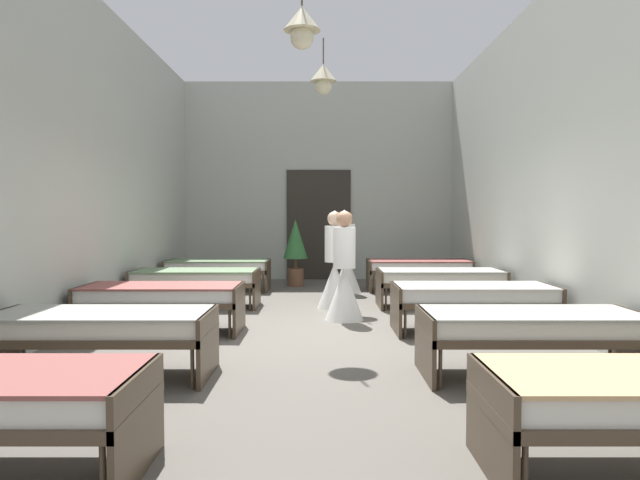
{
  "coord_description": "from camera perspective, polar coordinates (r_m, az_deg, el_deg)",
  "views": [
    {
      "loc": [
        0.03,
        -6.81,
        1.41
      ],
      "look_at": [
        0.0,
        -0.43,
        1.13
      ],
      "focal_mm": 31.98,
      "sensor_mm": 36.0,
      "label": 1
    }
  ],
  "objects": [
    {
      "name": "nurse_mid_aisle",
      "position": [
        7.68,
        2.71,
        -4.1
      ],
      "size": [
        0.52,
        0.52,
        1.49
      ],
      "rotation": [
        0.0,
        0.0,
        4.22
      ],
      "color": "white",
      "rests_on": "ground"
    },
    {
      "name": "nurse_near_aisle",
      "position": [
        10.38,
        2.98,
        -2.38
      ],
      "size": [
        0.52,
        0.52,
        1.49
      ],
      "rotation": [
        0.0,
        0.0,
        0.17
      ],
      "color": "white",
      "rests_on": "ground"
    },
    {
      "name": "bed_left_row_1",
      "position": [
        5.36,
        -20.77,
        -8.13
      ],
      "size": [
        1.9,
        0.84,
        0.57
      ],
      "color": "#473828",
      "rests_on": "ground"
    },
    {
      "name": "bed_right_row_1",
      "position": [
        5.34,
        20.69,
        -8.17
      ],
      "size": [
        1.9,
        0.84,
        0.57
      ],
      "color": "#473828",
      "rests_on": "ground"
    },
    {
      "name": "bed_left_row_4",
      "position": [
        10.83,
        -9.87,
        -2.69
      ],
      "size": [
        1.9,
        0.84,
        0.57
      ],
      "color": "#473828",
      "rests_on": "ground"
    },
    {
      "name": "bed_right_row_4",
      "position": [
        10.82,
        10.09,
        -2.7
      ],
      "size": [
        1.9,
        0.84,
        0.57
      ],
      "color": "#473828",
      "rests_on": "ground"
    },
    {
      "name": "potted_plant",
      "position": [
        11.34,
        -2.21,
        -0.52
      ],
      "size": [
        0.49,
        0.49,
        1.33
      ],
      "color": "brown",
      "rests_on": "ground"
    },
    {
      "name": "bed_right_row_3",
      "position": [
        8.96,
        12.17,
        -3.79
      ],
      "size": [
        1.9,
        0.84,
        0.57
      ],
      "color": "#473828",
      "rests_on": "ground"
    },
    {
      "name": "bed_left_row_2",
      "position": [
        7.14,
        -15.27,
        -5.42
      ],
      "size": [
        1.9,
        0.84,
        0.57
      ],
      "color": "#473828",
      "rests_on": "ground"
    },
    {
      "name": "ground_plane",
      "position": [
        6.97,
        0.02,
        -9.61
      ],
      "size": [
        6.45,
        12.02,
        0.1
      ],
      "primitive_type": "cube",
      "color": "#59544C"
    },
    {
      "name": "bed_left_row_3",
      "position": [
        8.97,
        -12.01,
        -3.78
      ],
      "size": [
        1.9,
        0.84,
        0.57
      ],
      "color": "#473828",
      "rests_on": "ground"
    },
    {
      "name": "nurse_far_aisle",
      "position": [
        8.68,
        1.73,
        -3.34
      ],
      "size": [
        0.52,
        0.52,
        1.49
      ],
      "rotation": [
        0.0,
        0.0,
        0.38
      ],
      "color": "white",
      "rests_on": "ground"
    },
    {
      "name": "bed_right_row_2",
      "position": [
        7.12,
        15.33,
        -5.44
      ],
      "size": [
        1.9,
        0.84,
        0.57
      ],
      "color": "#473828",
      "rests_on": "ground"
    },
    {
      "name": "room_shell",
      "position": [
        8.12,
        0.05,
        7.84
      ],
      "size": [
        6.25,
        11.62,
        4.32
      ],
      "color": "#B2B7AD",
      "rests_on": "ground"
    }
  ]
}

